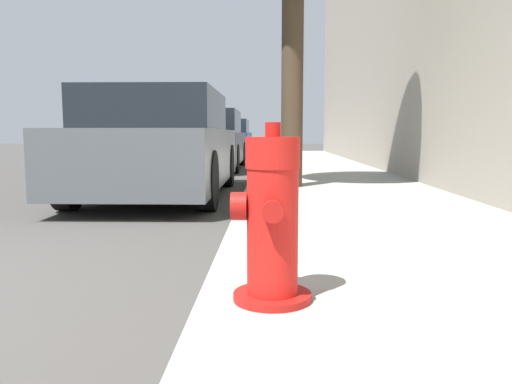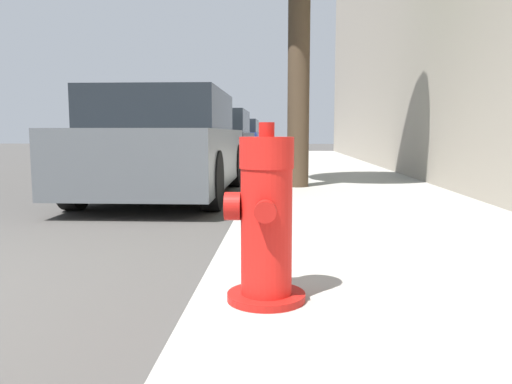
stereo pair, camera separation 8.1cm
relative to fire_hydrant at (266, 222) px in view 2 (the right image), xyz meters
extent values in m
cube|color=#99968E|center=(1.01, -0.14, -0.43)|extent=(2.72, 40.00, 0.11)
cylinder|color=#A91511|center=(0.00, 0.00, -0.35)|extent=(0.37, 0.37, 0.04)
cylinder|color=red|center=(0.00, 0.00, -0.04)|extent=(0.24, 0.24, 0.58)
cylinder|color=red|center=(0.00, 0.00, 0.32)|extent=(0.25, 0.25, 0.14)
cylinder|color=#A91511|center=(0.00, 0.00, 0.42)|extent=(0.07, 0.07, 0.06)
cylinder|color=#A91511|center=(0.00, -0.15, 0.07)|extent=(0.10, 0.06, 0.10)
cylinder|color=#A91511|center=(0.00, 0.15, 0.07)|extent=(0.10, 0.06, 0.10)
cylinder|color=#A91511|center=(-0.15, 0.00, 0.07)|extent=(0.07, 0.13, 0.13)
cube|color=#4C5156|center=(-1.53, 4.71, 0.08)|extent=(1.78, 4.28, 0.75)
cube|color=black|center=(-1.53, 4.54, 0.71)|extent=(1.64, 2.35, 0.52)
cylinder|color=black|center=(-2.34, 6.04, -0.14)|extent=(0.20, 0.70, 0.70)
cylinder|color=black|center=(-0.72, 6.04, -0.14)|extent=(0.20, 0.70, 0.70)
cylinder|color=black|center=(-2.34, 3.38, -0.14)|extent=(0.20, 0.70, 0.70)
cylinder|color=black|center=(-0.72, 3.38, -0.14)|extent=(0.20, 0.70, 0.70)
cube|color=black|center=(-1.56, 10.17, 0.06)|extent=(1.70, 4.33, 0.72)
cube|color=black|center=(-1.56, 10.00, 0.69)|extent=(1.56, 2.38, 0.54)
cylinder|color=black|center=(-2.33, 11.51, -0.16)|extent=(0.20, 0.64, 0.64)
cylinder|color=black|center=(-0.79, 11.51, -0.16)|extent=(0.20, 0.64, 0.64)
cylinder|color=black|center=(-2.33, 8.83, -0.16)|extent=(0.20, 0.64, 0.64)
cylinder|color=black|center=(-0.79, 8.83, -0.16)|extent=(0.20, 0.64, 0.64)
cube|color=navy|center=(-1.67, 16.53, 0.07)|extent=(1.83, 4.21, 0.72)
cube|color=black|center=(-1.67, 16.36, 0.67)|extent=(1.69, 2.31, 0.48)
cylinder|color=black|center=(-2.50, 17.84, -0.13)|extent=(0.20, 0.71, 0.71)
cylinder|color=black|center=(-0.83, 17.84, -0.13)|extent=(0.20, 0.71, 0.71)
cylinder|color=black|center=(-2.50, 15.23, -0.13)|extent=(0.20, 0.71, 0.71)
cylinder|color=black|center=(-0.83, 15.23, -0.13)|extent=(0.20, 0.71, 0.71)
cylinder|color=#423323|center=(0.31, 5.03, 1.32)|extent=(0.31, 0.31, 3.37)
camera|label=1|loc=(-0.01, -2.26, 0.41)|focal=35.00mm
camera|label=2|loc=(0.07, -2.26, 0.41)|focal=35.00mm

